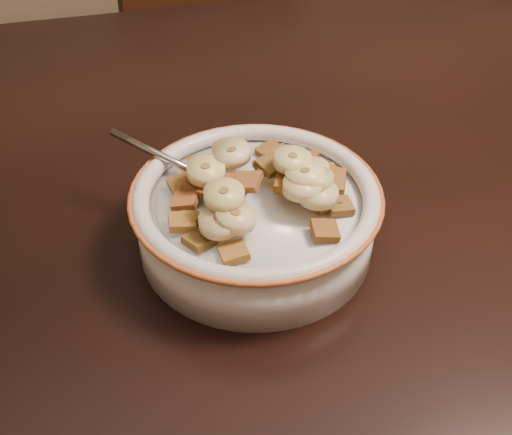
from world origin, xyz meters
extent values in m
cube|color=black|center=(0.00, 0.00, 0.73)|extent=(1.43, 0.95, 0.04)
cube|color=black|center=(-0.07, 0.64, 0.45)|extent=(0.48, 0.48, 0.91)
cylinder|color=silver|center=(-0.17, -0.09, 0.77)|extent=(0.20, 0.20, 0.05)
cylinder|color=white|center=(-0.17, -0.09, 0.80)|extent=(0.16, 0.16, 0.00)
ellipsoid|color=#A2A2A2|center=(-0.19, -0.07, 0.80)|extent=(0.06, 0.06, 0.01)
cube|color=brown|center=(-0.12, -0.11, 0.80)|extent=(0.02, 0.02, 0.01)
cube|color=brown|center=(-0.11, -0.07, 0.80)|extent=(0.02, 0.02, 0.01)
cube|color=brown|center=(-0.23, -0.11, 0.80)|extent=(0.03, 0.03, 0.01)
cube|color=brown|center=(-0.18, -0.09, 0.82)|extent=(0.03, 0.03, 0.01)
cube|color=brown|center=(-0.21, -0.08, 0.81)|extent=(0.03, 0.03, 0.01)
cube|color=brown|center=(-0.23, -0.06, 0.81)|extent=(0.02, 0.02, 0.01)
cube|color=brown|center=(-0.13, -0.14, 0.81)|extent=(0.02, 0.02, 0.01)
cube|color=brown|center=(-0.15, -0.10, 0.82)|extent=(0.03, 0.03, 0.01)
cube|color=brown|center=(-0.14, -0.10, 0.81)|extent=(0.03, 0.03, 0.01)
cube|color=olive|center=(-0.23, -0.11, 0.81)|extent=(0.02, 0.02, 0.01)
cube|color=brown|center=(-0.21, -0.04, 0.80)|extent=(0.02, 0.02, 0.01)
cube|color=#9C6731|center=(-0.11, -0.09, 0.80)|extent=(0.03, 0.03, 0.01)
cube|color=brown|center=(-0.12, -0.08, 0.81)|extent=(0.02, 0.02, 0.01)
cube|color=brown|center=(-0.20, -0.11, 0.81)|extent=(0.03, 0.03, 0.01)
cube|color=#93572A|center=(-0.23, -0.09, 0.81)|extent=(0.03, 0.03, 0.01)
cube|color=brown|center=(-0.22, -0.07, 0.81)|extent=(0.03, 0.03, 0.01)
cube|color=brown|center=(-0.14, -0.04, 0.81)|extent=(0.03, 0.02, 0.01)
cube|color=brown|center=(-0.22, -0.13, 0.80)|extent=(0.03, 0.03, 0.01)
cube|color=#97581C|center=(-0.10, -0.08, 0.80)|extent=(0.03, 0.03, 0.01)
cube|color=brown|center=(-0.11, -0.12, 0.80)|extent=(0.02, 0.02, 0.01)
cube|color=brown|center=(-0.12, -0.05, 0.80)|extent=(0.03, 0.03, 0.01)
cube|color=olive|center=(-0.20, -0.15, 0.80)|extent=(0.02, 0.02, 0.01)
cube|color=brown|center=(-0.14, -0.07, 0.81)|extent=(0.03, 0.03, 0.01)
cube|color=brown|center=(-0.19, -0.09, 0.82)|extent=(0.02, 0.02, 0.01)
cube|color=brown|center=(-0.16, -0.06, 0.81)|extent=(0.02, 0.02, 0.01)
cube|color=brown|center=(-0.15, -0.07, 0.82)|extent=(0.03, 0.03, 0.01)
cube|color=brown|center=(-0.15, -0.03, 0.80)|extent=(0.03, 0.03, 0.01)
cylinder|color=#F5DD98|center=(-0.19, -0.13, 0.82)|extent=(0.04, 0.03, 0.01)
cylinder|color=#D7CC79|center=(-0.13, -0.12, 0.82)|extent=(0.03, 0.03, 0.01)
cylinder|color=#D8BC67|center=(-0.13, -0.10, 0.82)|extent=(0.04, 0.04, 0.01)
cylinder|color=#DABE7E|center=(-0.12, -0.09, 0.82)|extent=(0.04, 0.04, 0.01)
cylinder|color=#F2E174|center=(-0.21, -0.07, 0.82)|extent=(0.04, 0.04, 0.01)
cylinder|color=beige|center=(-0.14, -0.08, 0.83)|extent=(0.03, 0.03, 0.01)
cylinder|color=#DDC070|center=(-0.18, -0.04, 0.82)|extent=(0.04, 0.04, 0.01)
cylinder|color=#F0D48A|center=(-0.14, -0.11, 0.82)|extent=(0.04, 0.04, 0.01)
cylinder|color=#FFF39E|center=(-0.13, -0.10, 0.83)|extent=(0.04, 0.04, 0.01)
cylinder|color=#D5BD7C|center=(-0.21, -0.13, 0.82)|extent=(0.04, 0.04, 0.01)
cylinder|color=beige|center=(-0.18, -0.06, 0.83)|extent=(0.04, 0.04, 0.01)
cylinder|color=#E9D176|center=(-0.20, -0.11, 0.83)|extent=(0.04, 0.04, 0.01)
camera|label=1|loc=(-0.25, -0.49, 1.13)|focal=45.00mm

